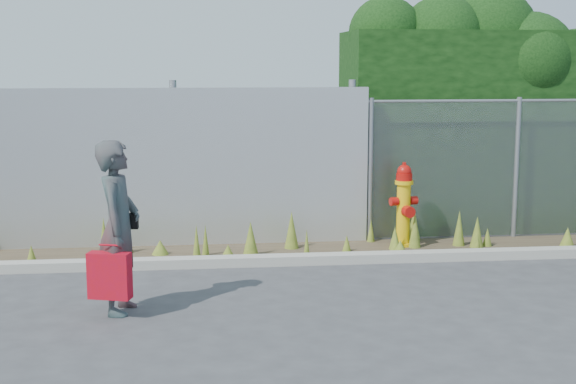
# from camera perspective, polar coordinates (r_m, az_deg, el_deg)

# --- Properties ---
(ground) EXTENTS (80.00, 80.00, 0.00)m
(ground) POSITION_cam_1_polar(r_m,az_deg,el_deg) (8.55, 3.06, -8.11)
(ground) COLOR #3B3B3D
(ground) RESTS_ON ground
(curb) EXTENTS (16.00, 0.22, 0.12)m
(curb) POSITION_cam_1_polar(r_m,az_deg,el_deg) (10.25, 1.43, -4.80)
(curb) COLOR #9E9A8F
(curb) RESTS_ON ground
(weed_strip) EXTENTS (16.00, 1.28, 0.55)m
(weed_strip) POSITION_cam_1_polar(r_m,az_deg,el_deg) (10.84, 0.57, -3.66)
(weed_strip) COLOR #433626
(weed_strip) RESTS_ON ground
(corrugated_fence) EXTENTS (8.50, 0.21, 2.30)m
(corrugated_fence) POSITION_cam_1_polar(r_m,az_deg,el_deg) (11.32, -15.93, 1.56)
(corrugated_fence) COLOR #B5B8BD
(corrugated_fence) RESTS_ON ground
(fire_hydrant) EXTENTS (0.40, 0.36, 1.19)m
(fire_hydrant) POSITION_cam_1_polar(r_m,az_deg,el_deg) (11.18, 8.23, -1.01)
(fire_hydrant) COLOR yellow
(fire_hydrant) RESTS_ON ground
(woman) EXTENTS (0.51, 0.70, 1.78)m
(woman) POSITION_cam_1_polar(r_m,az_deg,el_deg) (8.33, -11.96, -2.46)
(woman) COLOR #0F6261
(woman) RESTS_ON ground
(red_tote_bag) EXTENTS (0.42, 0.16, 0.55)m
(red_tote_bag) POSITION_cam_1_polar(r_m,az_deg,el_deg) (8.22, -12.57, -5.82)
(red_tote_bag) COLOR #AB0922
(black_shoulder_bag) EXTENTS (0.21, 0.09, 0.16)m
(black_shoulder_bag) POSITION_cam_1_polar(r_m,az_deg,el_deg) (8.41, -11.32, -2.04)
(black_shoulder_bag) COLOR black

